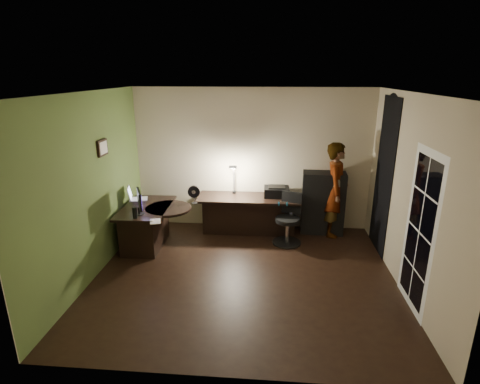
# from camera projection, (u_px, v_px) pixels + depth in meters

# --- Properties ---
(floor) EXTENTS (4.50, 4.00, 0.01)m
(floor) POSITION_uv_depth(u_px,v_px,m) (244.00, 276.00, 5.69)
(floor) COLOR black
(floor) RESTS_ON ground
(ceiling) EXTENTS (4.50, 4.00, 0.01)m
(ceiling) POSITION_uv_depth(u_px,v_px,m) (245.00, 92.00, 4.86)
(ceiling) COLOR silver
(ceiling) RESTS_ON floor
(wall_back) EXTENTS (4.50, 0.01, 2.70)m
(wall_back) POSITION_uv_depth(u_px,v_px,m) (252.00, 160.00, 7.18)
(wall_back) COLOR tan
(wall_back) RESTS_ON floor
(wall_front) EXTENTS (4.50, 0.01, 2.70)m
(wall_front) POSITION_uv_depth(u_px,v_px,m) (228.00, 258.00, 3.37)
(wall_front) COLOR tan
(wall_front) RESTS_ON floor
(wall_left) EXTENTS (0.01, 4.00, 2.70)m
(wall_left) POSITION_uv_depth(u_px,v_px,m) (90.00, 187.00, 5.45)
(wall_left) COLOR tan
(wall_left) RESTS_ON floor
(wall_right) EXTENTS (0.01, 4.00, 2.70)m
(wall_right) POSITION_uv_depth(u_px,v_px,m) (409.00, 195.00, 5.09)
(wall_right) COLOR tan
(wall_right) RESTS_ON floor
(green_wall_overlay) EXTENTS (0.00, 4.00, 2.70)m
(green_wall_overlay) POSITION_uv_depth(u_px,v_px,m) (91.00, 187.00, 5.45)
(green_wall_overlay) COLOR #4E652E
(green_wall_overlay) RESTS_ON floor
(arched_doorway) EXTENTS (0.01, 0.90, 2.60)m
(arched_doorway) POSITION_uv_depth(u_px,v_px,m) (384.00, 177.00, 6.20)
(arched_doorway) COLOR black
(arched_doorway) RESTS_ON floor
(french_door) EXTENTS (0.02, 0.92, 2.10)m
(french_door) POSITION_uv_depth(u_px,v_px,m) (420.00, 232.00, 4.67)
(french_door) COLOR white
(french_door) RESTS_ON floor
(framed_picture) EXTENTS (0.04, 0.30, 0.25)m
(framed_picture) POSITION_uv_depth(u_px,v_px,m) (102.00, 148.00, 5.72)
(framed_picture) COLOR black
(framed_picture) RESTS_ON wall_left
(desk_left) EXTENTS (0.81, 1.29, 0.73)m
(desk_left) POSITION_uv_depth(u_px,v_px,m) (148.00, 226.00, 6.57)
(desk_left) COLOR black
(desk_left) RESTS_ON floor
(desk_right) EXTENTS (1.92, 0.68, 0.72)m
(desk_right) POSITION_uv_depth(u_px,v_px,m) (249.00, 215.00, 7.13)
(desk_right) COLOR black
(desk_right) RESTS_ON floor
(cabinet) EXTENTS (0.81, 0.44, 1.18)m
(cabinet) POSITION_uv_depth(u_px,v_px,m) (323.00, 203.00, 7.09)
(cabinet) COLOR black
(cabinet) RESTS_ON floor
(laptop_stand) EXTENTS (0.27, 0.25, 0.09)m
(laptop_stand) POSITION_uv_depth(u_px,v_px,m) (139.00, 202.00, 6.60)
(laptop_stand) COLOR silver
(laptop_stand) RESTS_ON desk_left
(laptop) EXTENTS (0.40, 0.38, 0.22)m
(laptop) POSITION_uv_depth(u_px,v_px,m) (138.00, 193.00, 6.56)
(laptop) COLOR silver
(laptop) RESTS_ON laptop_stand
(monitor) EXTENTS (0.27, 0.45, 0.30)m
(monitor) POSITION_uv_depth(u_px,v_px,m) (139.00, 206.00, 6.09)
(monitor) COLOR black
(monitor) RESTS_ON desk_left
(mouse) EXTENTS (0.09, 0.11, 0.04)m
(mouse) POSITION_uv_depth(u_px,v_px,m) (152.00, 221.00, 5.83)
(mouse) COLOR silver
(mouse) RESTS_ON desk_left
(phone) EXTENTS (0.06, 0.12, 0.01)m
(phone) POSITION_uv_depth(u_px,v_px,m) (158.00, 212.00, 6.22)
(phone) COLOR black
(phone) RESTS_ON desk_left
(pen) EXTENTS (0.08, 0.12, 0.01)m
(pen) POSITION_uv_depth(u_px,v_px,m) (179.00, 207.00, 6.44)
(pen) COLOR black
(pen) RESTS_ON desk_left
(speaker) EXTENTS (0.10, 0.10, 0.19)m
(speaker) POSITION_uv_depth(u_px,v_px,m) (135.00, 213.00, 5.93)
(speaker) COLOR black
(speaker) RESTS_ON desk_left
(notepad) EXTENTS (0.22, 0.26, 0.01)m
(notepad) POSITION_uv_depth(u_px,v_px,m) (155.00, 221.00, 5.83)
(notepad) COLOR silver
(notepad) RESTS_ON desk_left
(desk_fan) EXTENTS (0.23, 0.14, 0.33)m
(desk_fan) POSITION_uv_depth(u_px,v_px,m) (194.00, 195.00, 6.66)
(desk_fan) COLOR black
(desk_fan) RESTS_ON desk_right
(headphones) EXTENTS (0.18, 0.08, 0.09)m
(headphones) POSITION_uv_depth(u_px,v_px,m) (283.00, 203.00, 6.59)
(headphones) COLOR navy
(headphones) RESTS_ON desk_right
(printer) EXTENTS (0.48, 0.38, 0.21)m
(printer) POSITION_uv_depth(u_px,v_px,m) (277.00, 192.00, 7.04)
(printer) COLOR black
(printer) RESTS_ON desk_right
(desk_lamp) EXTENTS (0.25, 0.33, 0.65)m
(desk_lamp) POSITION_uv_depth(u_px,v_px,m) (234.00, 178.00, 7.13)
(desk_lamp) COLOR black
(desk_lamp) RESTS_ON desk_right
(office_chair) EXTENTS (0.66, 0.66, 0.92)m
(office_chair) POSITION_uv_depth(u_px,v_px,m) (288.00, 220.00, 6.63)
(office_chair) COLOR black
(office_chair) RESTS_ON floor
(person) EXTENTS (0.56, 0.71, 1.76)m
(person) POSITION_uv_depth(u_px,v_px,m) (336.00, 190.00, 6.89)
(person) COLOR #D8A88C
(person) RESTS_ON floor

